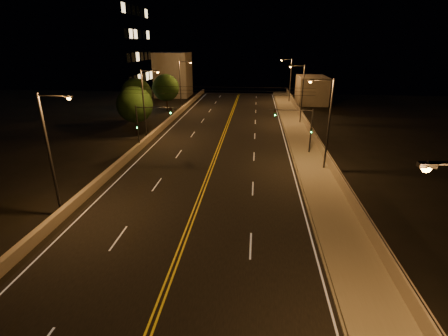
# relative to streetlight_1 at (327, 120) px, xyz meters

# --- Properties ---
(road) EXTENTS (18.00, 120.00, 0.02)m
(road) POSITION_rel_streetlight_1_xyz_m (-11.53, -4.84, -5.36)
(road) COLOR black
(road) RESTS_ON ground
(sidewalk) EXTENTS (3.60, 120.00, 0.30)m
(sidewalk) POSITION_rel_streetlight_1_xyz_m (-0.73, -4.84, -5.22)
(sidewalk) COLOR gray
(sidewalk) RESTS_ON ground
(curb) EXTENTS (0.14, 120.00, 0.15)m
(curb) POSITION_rel_streetlight_1_xyz_m (-2.60, -4.84, -5.29)
(curb) COLOR gray
(curb) RESTS_ON ground
(parapet_wall) EXTENTS (0.30, 120.00, 1.00)m
(parapet_wall) POSITION_rel_streetlight_1_xyz_m (0.92, -4.84, -4.57)
(parapet_wall) COLOR gray
(parapet_wall) RESTS_ON sidewalk
(jersey_barrier) EXTENTS (0.45, 120.00, 0.84)m
(jersey_barrier) POSITION_rel_streetlight_1_xyz_m (-21.25, -4.84, -4.95)
(jersey_barrier) COLOR gray
(jersey_barrier) RESTS_ON ground
(distant_building_right) EXTENTS (6.00, 10.00, 5.74)m
(distant_building_right) POSITION_rel_streetlight_1_xyz_m (4.97, 41.53, -2.50)
(distant_building_right) COLOR gray
(distant_building_right) RESTS_ON ground
(distant_building_left) EXTENTS (8.00, 8.00, 10.35)m
(distant_building_left) POSITION_rel_streetlight_1_xyz_m (-27.53, 48.35, -0.19)
(distant_building_left) COLOR gray
(distant_building_left) RESTS_ON ground
(parapet_rail) EXTENTS (0.06, 120.00, 0.06)m
(parapet_rail) POSITION_rel_streetlight_1_xyz_m (0.92, -4.84, -4.04)
(parapet_rail) COLOR black
(parapet_rail) RESTS_ON parapet_wall
(lane_markings) EXTENTS (17.32, 116.00, 0.00)m
(lane_markings) POSITION_rel_streetlight_1_xyz_m (-11.53, -4.91, -5.35)
(lane_markings) COLOR silver
(lane_markings) RESTS_ON road
(streetlight_1) EXTENTS (2.55, 0.28, 9.31)m
(streetlight_1) POSITION_rel_streetlight_1_xyz_m (0.00, 0.00, 0.00)
(streetlight_1) COLOR #2D2D33
(streetlight_1) RESTS_ON ground
(streetlight_2) EXTENTS (2.55, 0.28, 9.31)m
(streetlight_2) POSITION_rel_streetlight_1_xyz_m (0.00, 20.90, 0.00)
(streetlight_2) COLOR #2D2D33
(streetlight_2) RESTS_ON ground
(streetlight_3) EXTENTS (2.55, 0.28, 9.31)m
(streetlight_3) POSITION_rel_streetlight_1_xyz_m (0.00, 41.44, 0.00)
(streetlight_3) COLOR #2D2D33
(streetlight_3) RESTS_ON ground
(streetlight_4) EXTENTS (2.55, 0.28, 9.31)m
(streetlight_4) POSITION_rel_streetlight_1_xyz_m (-21.45, -11.61, 0.00)
(streetlight_4) COLOR #2D2D33
(streetlight_4) RESTS_ON ground
(streetlight_5) EXTENTS (2.55, 0.28, 9.31)m
(streetlight_5) POSITION_rel_streetlight_1_xyz_m (-21.45, 9.11, 0.00)
(streetlight_5) COLOR #2D2D33
(streetlight_5) RESTS_ON ground
(streetlight_6) EXTENTS (2.55, 0.28, 9.31)m
(streetlight_6) POSITION_rel_streetlight_1_xyz_m (-21.45, 30.58, 0.00)
(streetlight_6) COLOR #2D2D33
(streetlight_6) RESTS_ON ground
(traffic_signal_right) EXTENTS (5.11, 0.31, 5.48)m
(traffic_signal_right) POSITION_rel_streetlight_1_xyz_m (-1.60, 5.09, -1.84)
(traffic_signal_right) COLOR #2D2D33
(traffic_signal_right) RESTS_ON ground
(traffic_signal_left) EXTENTS (5.11, 0.31, 5.48)m
(traffic_signal_left) POSITION_rel_streetlight_1_xyz_m (-20.25, 5.09, -1.84)
(traffic_signal_left) COLOR #2D2D33
(traffic_signal_left) RESTS_ON ground
(overhead_wires) EXTENTS (22.00, 0.03, 0.83)m
(overhead_wires) POSITION_rel_streetlight_1_xyz_m (-11.53, 4.66, 2.03)
(overhead_wires) COLOR black
(building_tower) EXTENTS (24.00, 15.00, 33.21)m
(building_tower) POSITION_rel_streetlight_1_xyz_m (-41.82, 32.09, 10.66)
(building_tower) COLOR gray
(building_tower) RESTS_ON ground
(tree_0) EXTENTS (5.08, 5.08, 6.88)m
(tree_0) POSITION_rel_streetlight_1_xyz_m (-24.03, 11.90, -1.03)
(tree_0) COLOR black
(tree_0) RESTS_ON ground
(tree_1) EXTENTS (5.15, 5.15, 6.97)m
(tree_1) POSITION_rel_streetlight_1_xyz_m (-27.39, 21.92, -0.97)
(tree_1) COLOR black
(tree_1) RESTS_ON ground
(tree_2) EXTENTS (5.13, 5.13, 6.96)m
(tree_2) POSITION_rel_streetlight_1_xyz_m (-24.50, 30.16, -0.98)
(tree_2) COLOR black
(tree_2) RESTS_ON ground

